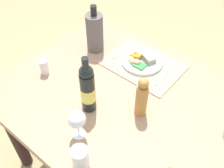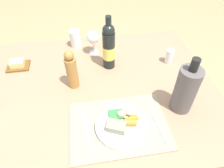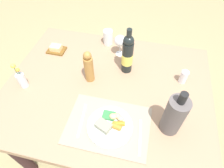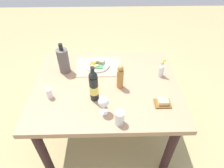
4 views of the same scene
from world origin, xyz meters
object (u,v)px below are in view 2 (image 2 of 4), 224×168
Objects in this scene: cooler_bottle at (186,90)px; pepper_mill at (72,70)px; dining_table at (98,100)px; wine_glass at (93,38)px; wine_bottle at (109,47)px; dinner_plate at (122,124)px; knife at (158,125)px; fork at (87,130)px; butter_dish at (18,65)px; water_tumbler at (76,40)px; salt_shaker at (169,56)px.

pepper_mill is (-0.52, 0.24, -0.02)m from cooler_bottle.
wine_glass reaches higher than dining_table.
wine_bottle is (0.22, 0.14, 0.03)m from pepper_mill.
pepper_mill is (-0.21, 0.31, 0.09)m from dinner_plate.
dinner_plate is 1.22× the size of knife.
dinner_plate is at bearing -90.88° from wine_bottle.
fork is 0.64m from butter_dish.
fork is 1.32× the size of wine_glass.
butter_dish is (-0.70, 0.54, 0.01)m from knife.
knife is 0.89m from butter_dish.
dining_table is 0.50m from cooler_bottle.
cooler_bottle is 2.63× the size of water_tumbler.
dining_table is 0.51m from salt_shaker.
dining_table is at bearing -161.97° from salt_shaker.
fork is 0.49m from wine_bottle.
cooler_bottle reaches higher than dining_table.
salt_shaker is (0.56, -0.27, -0.00)m from water_tumbler.
butter_dish is at bearing -153.90° from water_tumbler.
wine_bottle is 0.38m from salt_shaker.
wine_glass is (-0.07, 0.60, 0.09)m from dinner_plate.
pepper_mill is at bearing 155.32° from cooler_bottle.
salt_shaker is at bearing 31.75° from fork.
cooler_bottle is 0.48m from wine_bottle.
water_tumbler is (0.02, 0.39, -0.06)m from pepper_mill.
wine_glass is 0.49m from salt_shaker.
dining_table is 0.40m from knife.
pepper_mill reaches higher than dinner_plate.
wine_glass is at bearing 75.11° from fork.
salt_shaker is at bearing 58.72° from knife.
water_tumbler reaches higher than fork.
dining_table is 11.38× the size of water_tumbler.
wine_glass is at bearing 64.32° from pepper_mill.
pepper_mill is 0.71× the size of wine_bottle.
wine_glass is 1.77× the size of salt_shaker.
dinner_plate is 0.72m from water_tumbler.
knife is (0.25, -0.29, 0.12)m from dining_table.
dinner_plate is 0.38m from pepper_mill.
butter_dish is (-0.36, -0.17, -0.03)m from water_tumbler.
salt_shaker is (0.07, 0.35, -0.08)m from cooler_bottle.
cooler_bottle reaches higher than pepper_mill.
cooler_bottle reaches higher than knife.
water_tumbler is (-0.02, 0.69, 0.04)m from fork.
water_tumbler is (-0.10, 0.43, 0.16)m from dining_table.
wine_bottle reaches higher than water_tumbler.
cooler_bottle reaches higher than water_tumbler.
cooler_bottle is at bearing -51.91° from water_tumbler.
knife is 0.67m from wine_glass.
salt_shaker is (0.59, 0.11, -0.06)m from pepper_mill.
wine_glass is (0.14, 0.29, 0.01)m from pepper_mill.
dinner_plate is (0.08, -0.27, 0.13)m from dining_table.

